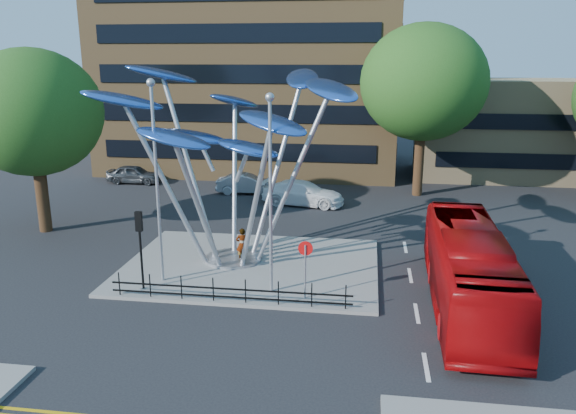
% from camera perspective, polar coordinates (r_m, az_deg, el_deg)
% --- Properties ---
extents(ground, '(120.00, 120.00, 0.00)m').
position_cam_1_polar(ground, '(21.63, -4.43, -11.93)').
color(ground, black).
rests_on(ground, ground).
extents(traffic_island, '(12.00, 9.00, 0.15)m').
position_cam_1_polar(traffic_island, '(27.16, -3.75, -5.96)').
color(traffic_island, slate).
rests_on(traffic_island, ground).
extents(low_building_near, '(15.00, 8.00, 8.00)m').
position_cam_1_polar(low_building_near, '(50.48, 21.68, 7.41)').
color(low_building_near, tan).
rests_on(low_building_near, ground).
extents(tree_right, '(8.80, 8.80, 12.11)m').
position_cam_1_polar(tree_right, '(40.98, 13.62, 12.18)').
color(tree_right, black).
rests_on(tree_right, ground).
extents(tree_left, '(7.60, 7.60, 10.32)m').
position_cam_1_polar(tree_left, '(34.28, -24.52, 8.69)').
color(tree_left, black).
rests_on(tree_left, ground).
extents(leaf_sculpture, '(12.72, 9.54, 9.51)m').
position_cam_1_polar(leaf_sculpture, '(26.43, -5.99, 8.62)').
color(leaf_sculpture, '#9EA0A5').
rests_on(leaf_sculpture, traffic_island).
extents(street_lamp_left, '(0.36, 0.36, 8.80)m').
position_cam_1_polar(street_lamp_left, '(24.39, -13.28, 4.16)').
color(street_lamp_left, '#9EA0A5').
rests_on(street_lamp_left, traffic_island).
extents(street_lamp_right, '(0.36, 0.36, 8.30)m').
position_cam_1_polar(street_lamp_right, '(22.62, -1.80, 3.05)').
color(street_lamp_right, '#9EA0A5').
rests_on(street_lamp_right, traffic_island).
extents(traffic_light_island, '(0.28, 0.18, 3.42)m').
position_cam_1_polar(traffic_light_island, '(24.34, -14.84, -2.63)').
color(traffic_light_island, black).
rests_on(traffic_light_island, traffic_island).
extents(no_entry_sign_island, '(0.60, 0.10, 2.45)m').
position_cam_1_polar(no_entry_sign_island, '(22.87, 1.77, -5.38)').
color(no_entry_sign_island, '#9EA0A5').
rests_on(no_entry_sign_island, traffic_island).
extents(pedestrian_railing_front, '(10.00, 0.06, 1.00)m').
position_cam_1_polar(pedestrian_railing_front, '(23.10, -5.98, -8.62)').
color(pedestrian_railing_front, black).
rests_on(pedestrian_railing_front, traffic_island).
extents(red_bus, '(3.02, 11.53, 3.19)m').
position_cam_1_polar(red_bus, '(23.59, 17.87, -6.06)').
color(red_bus, '#9D0709').
rests_on(red_bus, ground).
extents(pedestrian, '(0.69, 0.56, 1.63)m').
position_cam_1_polar(pedestrian, '(27.42, -4.68, -3.80)').
color(pedestrian, gray).
rests_on(pedestrian, traffic_island).
extents(parked_car_left, '(4.29, 1.77, 1.46)m').
position_cam_1_polar(parked_car_left, '(46.39, -15.37, 3.23)').
color(parked_car_left, '#3C4043').
rests_on(parked_car_left, ground).
extents(parked_car_mid, '(4.55, 1.94, 1.46)m').
position_cam_1_polar(parked_car_mid, '(41.47, -4.22, 2.38)').
color(parked_car_mid, '#A0A2A8').
rests_on(parked_car_mid, ground).
extents(parked_car_right, '(5.89, 3.16, 1.62)m').
position_cam_1_polar(parked_car_right, '(38.15, 1.54, 1.42)').
color(parked_car_right, white).
rests_on(parked_car_right, ground).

